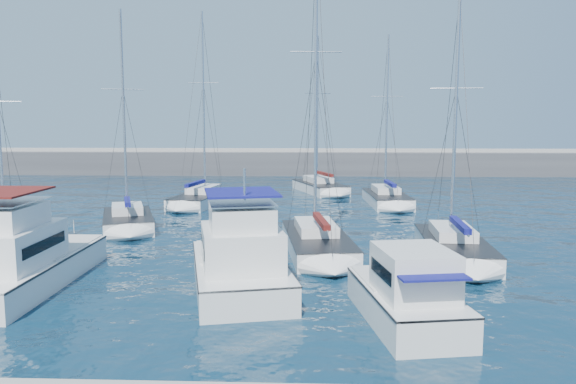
{
  "coord_description": "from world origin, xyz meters",
  "views": [
    {
      "loc": [
        3.06,
        -23.08,
        7.04
      ],
      "look_at": [
        1.77,
        8.95,
        3.0
      ],
      "focal_mm": 35.0,
      "sensor_mm": 36.0,
      "label": 1
    }
  ],
  "objects_px": {
    "sailboat_mid_e": "(453,247)",
    "sailboat_mid_b": "(128,220)",
    "motor_yacht_stbd_inner": "(240,264)",
    "motor_yacht_port_inner": "(17,262)",
    "sailboat_back_c": "(387,198)",
    "motor_yacht_stbd_outer": "(408,298)",
    "sailboat_back_b": "(320,187)",
    "sailboat_back_a": "(202,198)",
    "sailboat_mid_d": "(317,241)",
    "sailboat_mid_a": "(3,228)"
  },
  "relations": [
    {
      "from": "motor_yacht_port_inner",
      "to": "sailboat_back_c",
      "type": "distance_m",
      "value": 31.43
    },
    {
      "from": "motor_yacht_stbd_outer",
      "to": "sailboat_back_b",
      "type": "xyz_separation_m",
      "value": [
        -2.49,
        36.84,
        -0.42
      ]
    },
    {
      "from": "sailboat_back_c",
      "to": "sailboat_back_a",
      "type": "bearing_deg",
      "value": 179.2
    },
    {
      "from": "sailboat_mid_b",
      "to": "sailboat_mid_e",
      "type": "bearing_deg",
      "value": -39.11
    },
    {
      "from": "sailboat_mid_e",
      "to": "sailboat_mid_b",
      "type": "bearing_deg",
      "value": 163.85
    },
    {
      "from": "motor_yacht_stbd_outer",
      "to": "motor_yacht_stbd_inner",
      "type": "bearing_deg",
      "value": 140.82
    },
    {
      "from": "sailboat_mid_e",
      "to": "sailboat_back_b",
      "type": "bearing_deg",
      "value": 107.42
    },
    {
      "from": "sailboat_mid_b",
      "to": "sailboat_mid_e",
      "type": "relative_size",
      "value": 1.04
    },
    {
      "from": "sailboat_back_b",
      "to": "sailboat_back_c",
      "type": "bearing_deg",
      "value": -74.75
    },
    {
      "from": "motor_yacht_port_inner",
      "to": "motor_yacht_stbd_inner",
      "type": "height_order",
      "value": "same"
    },
    {
      "from": "motor_yacht_stbd_outer",
      "to": "sailboat_mid_e",
      "type": "distance_m",
      "value": 10.87
    },
    {
      "from": "motor_yacht_stbd_outer",
      "to": "sailboat_mid_d",
      "type": "relative_size",
      "value": 0.38
    },
    {
      "from": "sailboat_mid_e",
      "to": "sailboat_back_b",
      "type": "relative_size",
      "value": 0.89
    },
    {
      "from": "sailboat_mid_b",
      "to": "sailboat_back_a",
      "type": "bearing_deg",
      "value": 56.31
    },
    {
      "from": "sailboat_mid_d",
      "to": "sailboat_back_c",
      "type": "relative_size",
      "value": 1.18
    },
    {
      "from": "motor_yacht_stbd_inner",
      "to": "sailboat_back_a",
      "type": "xyz_separation_m",
      "value": [
        -6.36,
        24.49,
        -0.6
      ]
    },
    {
      "from": "motor_yacht_stbd_outer",
      "to": "sailboat_mid_b",
      "type": "distance_m",
      "value": 23.1
    },
    {
      "from": "sailboat_back_b",
      "to": "sailboat_mid_a",
      "type": "bearing_deg",
      "value": -150.22
    },
    {
      "from": "sailboat_back_a",
      "to": "sailboat_back_c",
      "type": "height_order",
      "value": "sailboat_back_a"
    },
    {
      "from": "motor_yacht_stbd_inner",
      "to": "sailboat_mid_a",
      "type": "xyz_separation_m",
      "value": [
        -15.97,
        10.53,
        -0.62
      ]
    },
    {
      "from": "motor_yacht_port_inner",
      "to": "motor_yacht_stbd_outer",
      "type": "bearing_deg",
      "value": -13.19
    },
    {
      "from": "sailboat_mid_a",
      "to": "sailboat_mid_b",
      "type": "xyz_separation_m",
      "value": [
        6.79,
        2.95,
        0.01
      ]
    },
    {
      "from": "motor_yacht_port_inner",
      "to": "motor_yacht_stbd_outer",
      "type": "xyz_separation_m",
      "value": [
        15.78,
        -3.55,
        -0.19
      ]
    },
    {
      "from": "sailboat_back_b",
      "to": "sailboat_back_c",
      "type": "relative_size",
      "value": 1.08
    },
    {
      "from": "motor_yacht_stbd_outer",
      "to": "sailboat_back_c",
      "type": "relative_size",
      "value": 0.46
    },
    {
      "from": "motor_yacht_stbd_inner",
      "to": "sailboat_mid_e",
      "type": "relative_size",
      "value": 0.64
    },
    {
      "from": "motor_yacht_stbd_inner",
      "to": "sailboat_back_c",
      "type": "distance_m",
      "value": 26.77
    },
    {
      "from": "sailboat_mid_a",
      "to": "sailboat_mid_d",
      "type": "xyz_separation_m",
      "value": [
        19.26,
        -3.17,
        0.02
      ]
    },
    {
      "from": "motor_yacht_port_inner",
      "to": "sailboat_back_a",
      "type": "bearing_deg",
      "value": 82.34
    },
    {
      "from": "motor_yacht_port_inner",
      "to": "sailboat_back_c",
      "type": "xyz_separation_m",
      "value": [
        18.87,
        25.13,
        -0.62
      ]
    },
    {
      "from": "motor_yacht_stbd_outer",
      "to": "sailboat_back_b",
      "type": "bearing_deg",
      "value": 84.48
    },
    {
      "from": "motor_yacht_port_inner",
      "to": "sailboat_mid_d",
      "type": "height_order",
      "value": "sailboat_mid_d"
    },
    {
      "from": "motor_yacht_stbd_outer",
      "to": "sailboat_mid_b",
      "type": "bearing_deg",
      "value": 122.83
    },
    {
      "from": "sailboat_mid_d",
      "to": "sailboat_back_a",
      "type": "xyz_separation_m",
      "value": [
        -9.65,
        17.13,
        -0.0
      ]
    },
    {
      "from": "motor_yacht_port_inner",
      "to": "sailboat_mid_e",
      "type": "relative_size",
      "value": 0.71
    },
    {
      "from": "motor_yacht_port_inner",
      "to": "sailboat_back_c",
      "type": "relative_size",
      "value": 0.68
    },
    {
      "from": "motor_yacht_stbd_inner",
      "to": "motor_yacht_stbd_outer",
      "type": "height_order",
      "value": "motor_yacht_stbd_inner"
    },
    {
      "from": "sailboat_back_a",
      "to": "motor_yacht_port_inner",
      "type": "bearing_deg",
      "value": -88.18
    },
    {
      "from": "sailboat_mid_d",
      "to": "motor_yacht_stbd_inner",
      "type": "bearing_deg",
      "value": -121.19
    },
    {
      "from": "motor_yacht_stbd_outer",
      "to": "sailboat_back_c",
      "type": "bearing_deg",
      "value": 74.47
    },
    {
      "from": "motor_yacht_port_inner",
      "to": "sailboat_mid_e",
      "type": "bearing_deg",
      "value": 17.62
    },
    {
      "from": "motor_yacht_stbd_outer",
      "to": "motor_yacht_port_inner",
      "type": "bearing_deg",
      "value": 157.94
    },
    {
      "from": "motor_yacht_port_inner",
      "to": "sailboat_back_b",
      "type": "relative_size",
      "value": 0.63
    },
    {
      "from": "sailboat_mid_a",
      "to": "sailboat_mid_e",
      "type": "xyz_separation_m",
      "value": [
        26.41,
        -4.1,
        -0.01
      ]
    },
    {
      "from": "sailboat_mid_a",
      "to": "sailboat_mid_e",
      "type": "bearing_deg",
      "value": -28.69
    },
    {
      "from": "sailboat_mid_e",
      "to": "sailboat_back_c",
      "type": "height_order",
      "value": "sailboat_back_c"
    },
    {
      "from": "sailboat_back_a",
      "to": "sailboat_mid_d",
      "type": "bearing_deg",
      "value": -51.64
    },
    {
      "from": "sailboat_mid_a",
      "to": "sailboat_back_b",
      "type": "xyz_separation_m",
      "value": [
        19.82,
        22.69,
        0.01
      ]
    },
    {
      "from": "sailboat_mid_a",
      "to": "sailboat_mid_b",
      "type": "height_order",
      "value": "sailboat_mid_b"
    },
    {
      "from": "motor_yacht_stbd_inner",
      "to": "motor_yacht_stbd_outer",
      "type": "distance_m",
      "value": 7.31
    }
  ]
}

